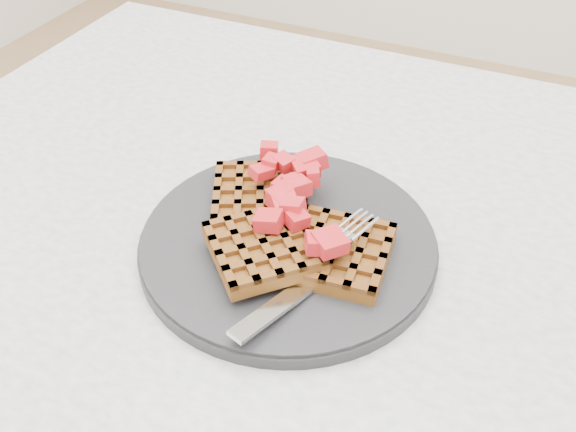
{
  "coord_description": "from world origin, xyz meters",
  "views": [
    {
      "loc": [
        0.06,
        -0.43,
        1.16
      ],
      "look_at": [
        -0.12,
        -0.03,
        0.79
      ],
      "focal_mm": 40.0,
      "sensor_mm": 36.0,
      "label": 1
    }
  ],
  "objects": [
    {
      "name": "strawberry_pile",
      "position": [
        -0.12,
        -0.03,
        0.8
      ],
      "size": [
        0.15,
        0.15,
        0.02
      ],
      "primitive_type": null,
      "color": "#A9000A",
      "rests_on": "waffles"
    },
    {
      "name": "table",
      "position": [
        0.0,
        0.0,
        0.64
      ],
      "size": [
        1.2,
        0.8,
        0.75
      ],
      "color": "silver",
      "rests_on": "ground"
    },
    {
      "name": "waffles",
      "position": [
        -0.12,
        -0.03,
        0.78
      ],
      "size": [
        0.2,
        0.19,
        0.03
      ],
      "color": "brown",
      "rests_on": "plate"
    },
    {
      "name": "fork",
      "position": [
        -0.07,
        -0.07,
        0.77
      ],
      "size": [
        0.08,
        0.18,
        0.02
      ],
      "primitive_type": null,
      "rotation": [
        0.0,
        0.0,
        -0.31
      ],
      "color": "silver",
      "rests_on": "plate"
    },
    {
      "name": "plate",
      "position": [
        -0.12,
        -0.03,
        0.76
      ],
      "size": [
        0.27,
        0.27,
        0.02
      ],
      "primitive_type": "cylinder",
      "color": "black",
      "rests_on": "table"
    }
  ]
}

